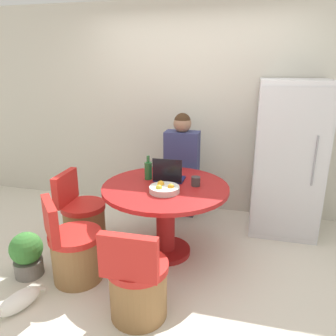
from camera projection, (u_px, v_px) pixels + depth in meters
ground_plane at (161, 269)px, 3.13m from camera, size 12.00×12.00×0.00m
wall_back at (193, 111)px, 4.14m from camera, size 7.00×0.06×2.60m
refrigerator at (288, 159)px, 3.65m from camera, size 0.72×0.69×1.72m
dining_table at (165, 204)px, 3.23m from camera, size 1.23×1.23×0.74m
chair_near_camera at (137, 286)px, 2.47m from camera, size 0.46×0.46×0.79m
chair_near_left_corner at (75, 252)px, 2.91m from camera, size 0.54×0.54×0.79m
chair_left_side at (83, 220)px, 3.51m from camera, size 0.46×0.46×0.79m
person_seated at (183, 162)px, 3.95m from camera, size 0.40×0.37×1.33m
laptop at (169, 176)px, 3.29m from camera, size 0.30×0.21×0.25m
fruit_bowl at (164, 189)px, 3.01m from camera, size 0.28×0.28×0.09m
coffee_cup at (196, 181)px, 3.16m from camera, size 0.09×0.09×0.09m
bottle at (148, 170)px, 3.33m from camera, size 0.08×0.08×0.25m
cat at (17, 302)px, 2.57m from camera, size 0.25×0.47×0.16m
potted_plant at (27, 254)px, 2.98m from camera, size 0.29×0.29×0.42m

